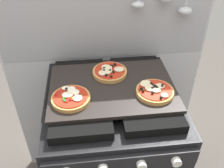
# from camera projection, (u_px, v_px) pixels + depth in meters

# --- Properties ---
(kitchen_backsplash) EXTENTS (1.10, 0.09, 1.55)m
(kitchen_backsplash) POSITION_uv_depth(u_px,v_px,m) (106.00, 68.00, 1.44)
(kitchen_backsplash) COLOR silver
(kitchen_backsplash) RESTS_ON ground_plane
(stove) EXTENTS (0.60, 0.64, 0.90)m
(stove) POSITION_uv_depth(u_px,v_px,m) (112.00, 153.00, 1.38)
(stove) COLOR black
(stove) RESTS_ON ground_plane
(baking_tray) EXTENTS (0.54, 0.38, 0.02)m
(baking_tray) POSITION_uv_depth(u_px,v_px,m) (112.00, 87.00, 1.10)
(baking_tray) COLOR black
(baking_tray) RESTS_ON stove
(pizza_left) EXTENTS (0.16, 0.16, 0.03)m
(pizza_left) POSITION_uv_depth(u_px,v_px,m) (71.00, 98.00, 1.02)
(pizza_left) COLOR #C18947
(pizza_left) RESTS_ON baking_tray
(pizza_right) EXTENTS (0.16, 0.16, 0.03)m
(pizza_right) POSITION_uv_depth(u_px,v_px,m) (155.00, 91.00, 1.05)
(pizza_right) COLOR tan
(pizza_right) RESTS_ON baking_tray
(pizza_center) EXTENTS (0.16, 0.16, 0.03)m
(pizza_center) POSITION_uv_depth(u_px,v_px,m) (109.00, 72.00, 1.16)
(pizza_center) COLOR tan
(pizza_center) RESTS_ON baking_tray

